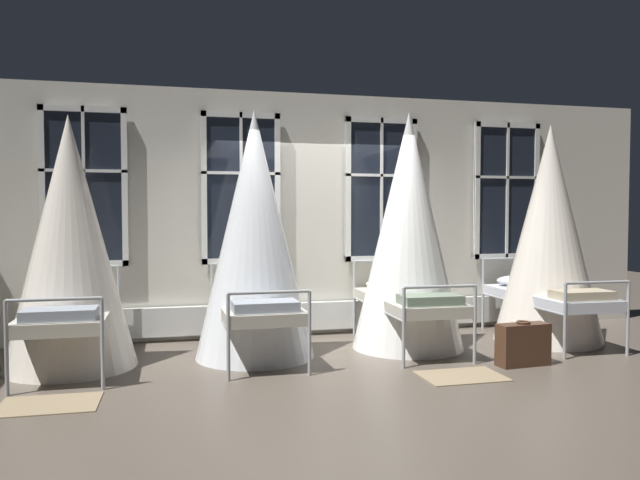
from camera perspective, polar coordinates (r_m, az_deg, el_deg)
ground at (r=7.01m, az=1.59°, el=-10.61°), size 20.96×20.96×0.00m
back_wall_with_windows at (r=8.08m, az=-0.82°, el=2.38°), size 9.75×0.10×3.15m
window_bank at (r=7.98m, az=-0.63°, el=-0.89°), size 6.60×0.10×2.79m
cot_first at (r=6.77m, az=-22.22°, el=-0.48°), size 1.31×1.88×2.60m
cot_second at (r=6.78m, az=-6.09°, el=0.21°), size 1.31×1.89×2.72m
cot_third at (r=7.28m, az=8.21°, el=0.55°), size 1.31×1.90×2.78m
cot_fourth at (r=8.11m, az=20.51°, el=0.31°), size 1.31×1.89×2.69m
rug_first at (r=5.71m, az=-23.89°, el=-13.82°), size 0.81×0.57×0.01m
rug_third at (r=6.26m, az=13.03°, el=-12.23°), size 0.80×0.57×0.01m
suitcase_dark at (r=6.82m, az=18.36°, el=-9.20°), size 0.57×0.26×0.47m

